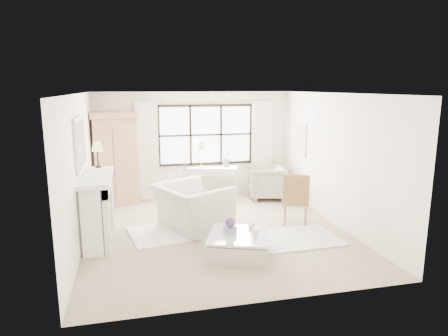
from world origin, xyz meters
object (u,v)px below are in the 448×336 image
(console_table, at_px, (212,182))
(coffee_table, at_px, (239,245))
(club_armchair, at_px, (192,207))
(armoire, at_px, (114,158))

(console_table, height_order, coffee_table, console_table)
(club_armchair, bearing_deg, coffee_table, 174.93)
(console_table, distance_m, coffee_table, 3.71)
(console_table, relative_size, club_armchair, 0.99)
(armoire, xyz_separation_m, coffee_table, (2.11, -3.67, -0.96))
(armoire, xyz_separation_m, console_table, (2.41, 0.02, -0.74))
(armoire, bearing_deg, coffee_table, -72.83)
(armoire, bearing_deg, club_armchair, -67.35)
(console_table, distance_m, club_armchair, 2.36)
(armoire, height_order, club_armchair, armoire)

